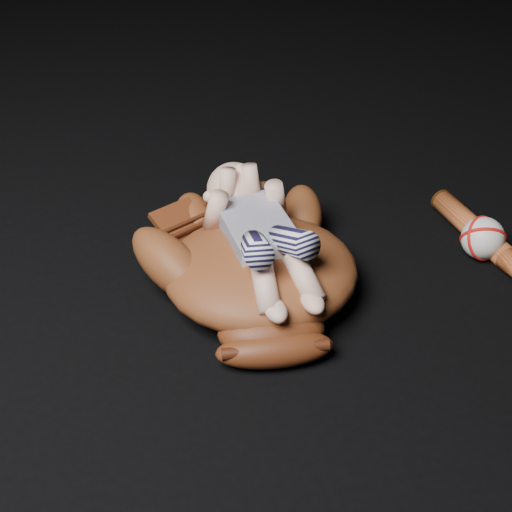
# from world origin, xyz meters

# --- Properties ---
(baseball_glove) EXTENTS (0.44, 0.49, 0.14)m
(baseball_glove) POSITION_xyz_m (-0.17, -0.02, 0.07)
(baseball_glove) COLOR #5B2A13
(baseball_glove) RESTS_ON ground
(newborn_baby) EXTENTS (0.21, 0.38, 0.15)m
(newborn_baby) POSITION_xyz_m (-0.16, -0.01, 0.13)
(newborn_baby) COLOR #E3AC92
(newborn_baby) RESTS_ON baseball_glove
(baseball) EXTENTS (0.08, 0.08, 0.08)m
(baseball) POSITION_xyz_m (0.25, 0.01, 0.04)
(baseball) COLOR silver
(baseball) RESTS_ON ground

